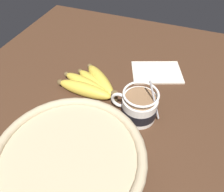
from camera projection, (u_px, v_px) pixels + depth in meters
table at (128, 119)px, 61.72cm from camera, size 113.16×113.16×2.55cm
coffee_mug at (139, 107)px, 58.10cm from camera, size 13.85×9.55×13.88cm
banana_bunch at (92, 85)px, 66.91cm from camera, size 20.00×14.61×4.33cm
woven_basket at (73, 172)px, 41.26cm from camera, size 26.73×26.73×14.86cm
napkin at (157, 72)px, 73.67cm from camera, size 19.33×16.53×0.60cm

